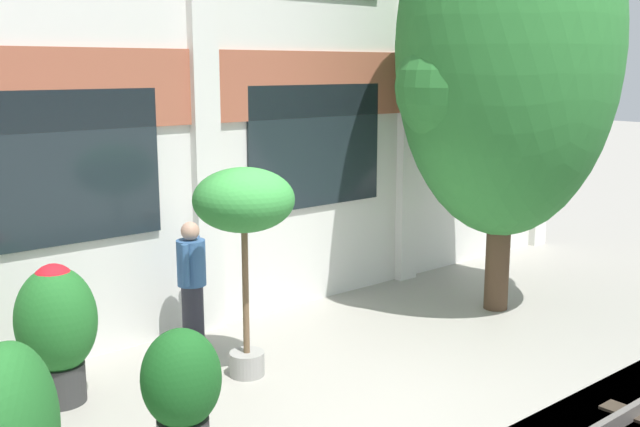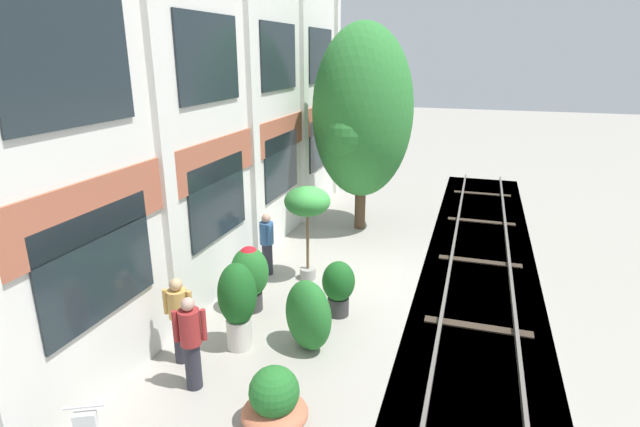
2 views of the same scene
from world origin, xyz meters
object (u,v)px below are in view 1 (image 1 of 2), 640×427
object	(u,v)px
broadleaf_tree	(507,54)
potted_plant_glazed_jar	(182,389)
resident_near_plants	(192,282)
potted_plant_stone_basin	(56,324)
potted_plant_low_pan	(244,208)

from	to	relation	value
broadleaf_tree	potted_plant_glazed_jar	size ratio (longest dim) A/B	5.11
broadleaf_tree	potted_plant_glazed_jar	distance (m)	6.22
broadleaf_tree	potted_plant_glazed_jar	world-z (taller)	broadleaf_tree
broadleaf_tree	resident_near_plants	xyz separation A→B (m)	(-4.05, 1.38, -2.67)
potted_plant_glazed_jar	potted_plant_stone_basin	bearing A→B (deg)	100.73
broadleaf_tree	resident_near_plants	distance (m)	5.04
broadleaf_tree	resident_near_plants	size ratio (longest dim) A/B	3.90
potted_plant_stone_basin	potted_plant_low_pan	world-z (taller)	potted_plant_low_pan
broadleaf_tree	potted_plant_low_pan	size ratio (longest dim) A/B	2.66
potted_plant_glazed_jar	resident_near_plants	size ratio (longest dim) A/B	0.76
broadleaf_tree	potted_plant_low_pan	bearing A→B (deg)	175.07
potted_plant_stone_basin	potted_plant_glazed_jar	world-z (taller)	potted_plant_stone_basin
potted_plant_stone_basin	potted_plant_glazed_jar	size ratio (longest dim) A/B	1.21
potted_plant_stone_basin	resident_near_plants	bearing A→B (deg)	12.05
potted_plant_stone_basin	resident_near_plants	xyz separation A→B (m)	(1.77, 0.38, 0.01)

